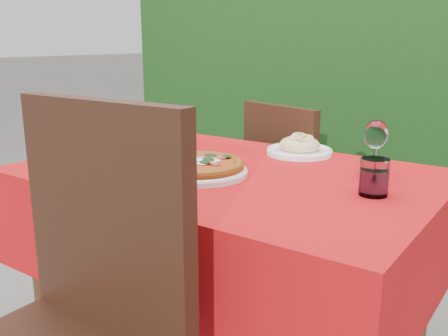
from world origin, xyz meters
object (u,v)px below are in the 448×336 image
Objects in this scene: pasta_plate at (299,148)px; pizza_plate at (199,167)px; wine_glass at (376,137)px; fork at (165,159)px; chair_near at (69,318)px; chair_far at (293,190)px; water_glass at (374,179)px.

pizza_plate is at bearing -105.16° from pasta_plate.
wine_glass is 0.69m from fork.
pasta_plate is at bearing 88.93° from chair_near.
chair_far is (-0.17, 1.31, -0.08)m from chair_near.
pasta_plate reaches higher than fork.
chair_far is 0.88m from water_glass.
chair_far is at bearing 96.61° from chair_near.
pizza_plate is at bearing 110.51° from chair_far.
pasta_plate is 0.48m from fork.
chair_far is at bearing 131.32° from water_glass.
wine_glass is at bearing 109.09° from water_glass.
pasta_plate is at bearing 21.25° from fork.
chair_near is at bearing -110.57° from wine_glass.
pizza_plate is at bearing -46.45° from fork.
chair_far is at bearing 94.56° from pizza_plate.
fork is at bearing -162.94° from wine_glass.
water_glass reaches higher than fork.
pizza_plate is 3.50× the size of water_glass.
chair_near is at bearing -90.41° from pasta_plate.
fork is at bearing 92.38° from chair_far.
fork is at bearing 115.36° from chair_near.
chair_near is 4.41× the size of pasta_plate.
pasta_plate is (0.01, 1.01, 0.18)m from chair_near.
chair_near is 0.62m from pizza_plate.
water_glass is at bearing 147.27° from chair_far.
chair_near reaches higher than wine_glass.
water_glass is 0.57× the size of fork.
water_glass is (0.38, -0.32, 0.02)m from pasta_plate.
chair_near reaches higher than water_glass.
chair_far is at bearing 51.81° from fork.
water_glass is at bearing -22.99° from fork.
wine_glass is (0.43, 0.29, 0.10)m from pizza_plate.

